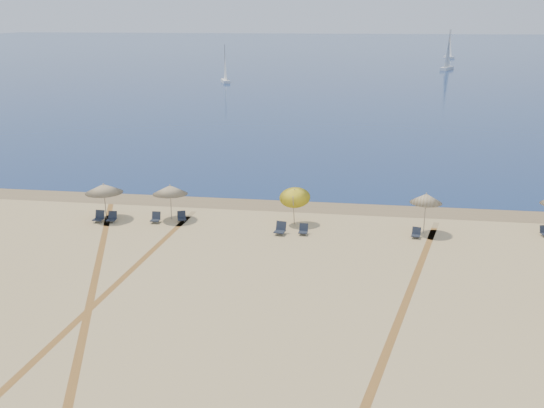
{
  "coord_description": "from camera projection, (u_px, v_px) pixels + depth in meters",
  "views": [
    {
      "loc": [
        5.12,
        -14.97,
        12.36
      ],
      "look_at": [
        0.0,
        20.0,
        1.3
      ],
      "focal_mm": 39.96,
      "sensor_mm": 36.0,
      "label": 1
    }
  ],
  "objects": [
    {
      "name": "chair_4",
      "position": [
        182.0,
        217.0,
        37.87
      ],
      "size": [
        0.7,
        0.76,
        0.63
      ],
      "rotation": [
        0.0,
        0.0,
        0.37
      ],
      "color": "black",
      "rests_on": "ground"
    },
    {
      "name": "umbrella_4",
      "position": [
        426.0,
        198.0,
        35.19
      ],
      "size": [
        1.87,
        1.87,
        2.51
      ],
      "color": "gray",
      "rests_on": "ground"
    },
    {
      "name": "umbrella_2",
      "position": [
        170.0,
        190.0,
        37.74
      ],
      "size": [
        2.19,
        2.21,
        2.28
      ],
      "color": "gray",
      "rests_on": "ground"
    },
    {
      "name": "tire_tracks",
      "position": [
        183.0,
        298.0,
        27.62
      ],
      "size": [
        49.98,
        41.03,
        0.0
      ],
      "color": "tan",
      "rests_on": "ground"
    },
    {
      "name": "chair_2",
      "position": [
        112.0,
        217.0,
        37.75
      ],
      "size": [
        0.57,
        0.66,
        0.65
      ],
      "rotation": [
        0.0,
        0.0,
        0.04
      ],
      "color": "black",
      "rests_on": "ground"
    },
    {
      "name": "chair_1",
      "position": [
        99.0,
        217.0,
        37.79
      ],
      "size": [
        0.62,
        0.71,
        0.7
      ],
      "rotation": [
        0.0,
        0.0,
        -0.06
      ],
      "color": "black",
      "rests_on": "ground"
    },
    {
      "name": "wet_sand",
      "position": [
        280.0,
        205.0,
        41.2
      ],
      "size": [
        500.0,
        500.0,
        0.0
      ],
      "primitive_type": "plane",
      "color": "olive",
      "rests_on": "ground"
    },
    {
      "name": "sailboat_2",
      "position": [
        225.0,
        71.0,
        115.67
      ],
      "size": [
        2.76,
        4.86,
        7.05
      ],
      "rotation": [
        0.0,
        0.0,
        0.35
      ],
      "color": "white",
      "rests_on": "ocean"
    },
    {
      "name": "umbrella_1",
      "position": [
        104.0,
        188.0,
        37.83
      ],
      "size": [
        2.35,
        2.35,
        2.33
      ],
      "color": "gray",
      "rests_on": "ground"
    },
    {
      "name": "chair_5",
      "position": [
        280.0,
        229.0,
        35.64
      ],
      "size": [
        0.72,
        0.81,
        0.73
      ],
      "rotation": [
        0.0,
        0.0,
        -0.17
      ],
      "color": "black",
      "rests_on": "ground"
    },
    {
      "name": "chair_6",
      "position": [
        303.0,
        230.0,
        35.61
      ],
      "size": [
        0.54,
        0.63,
        0.62
      ],
      "rotation": [
        0.0,
        0.0,
        -0.04
      ],
      "color": "black",
      "rests_on": "ground"
    },
    {
      "name": "sailboat_1",
      "position": [
        449.0,
        49.0,
        180.62
      ],
      "size": [
        2.6,
        5.81,
        8.39
      ],
      "rotation": [
        0.0,
        0.0,
        0.22
      ],
      "color": "white",
      "rests_on": "ocean"
    },
    {
      "name": "sailboat_0",
      "position": [
        448.0,
        58.0,
        142.23
      ],
      "size": [
        3.86,
        6.28,
        9.17
      ],
      "rotation": [
        0.0,
        0.0,
        -0.4
      ],
      "color": "white",
      "rests_on": "ocean"
    },
    {
      "name": "chair_7",
      "position": [
        416.0,
        233.0,
        35.08
      ],
      "size": [
        0.6,
        0.67,
        0.6
      ],
      "rotation": [
        0.0,
        0.0,
        -0.21
      ],
      "color": "black",
      "rests_on": "ground"
    },
    {
      "name": "umbrella_3",
      "position": [
        295.0,
        194.0,
        36.75
      ],
      "size": [
        1.89,
        1.95,
        2.63
      ],
      "color": "gray",
      "rests_on": "ground"
    },
    {
      "name": "chair_3",
      "position": [
        156.0,
        218.0,
        37.67
      ],
      "size": [
        0.55,
        0.65,
        0.65
      ],
      "rotation": [
        0.0,
        0.0,
        0.03
      ],
      "color": "black",
      "rests_on": "ground"
    },
    {
      "name": "ocean",
      "position": [
        350.0,
        49.0,
        231.01
      ],
      "size": [
        500.0,
        500.0,
        0.0
      ],
      "primitive_type": "plane",
      "color": "#0C2151",
      "rests_on": "ground"
    }
  ]
}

